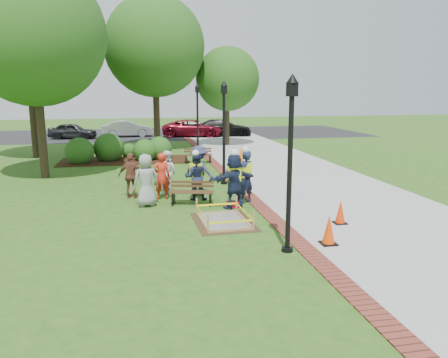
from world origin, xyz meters
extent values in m
plane|color=#285116|center=(0.00, 0.00, 0.00)|extent=(100.00, 100.00, 0.00)
cube|color=#9E9E99|center=(5.00, 10.00, 0.01)|extent=(6.00, 60.00, 0.02)
cube|color=maroon|center=(1.75, 10.00, 0.01)|extent=(0.50, 60.00, 0.03)
cube|color=#381E0F|center=(-3.00, 12.00, 0.02)|extent=(7.00, 3.00, 0.05)
cube|color=black|center=(0.00, 27.00, 0.00)|extent=(36.00, 12.00, 0.01)
cube|color=#47331E|center=(0.18, -0.33, 0.00)|extent=(1.77, 2.35, 0.01)
cube|color=gray|center=(0.18, -0.33, 0.02)|extent=(1.26, 1.84, 0.04)
cube|color=tan|center=(0.18, -0.33, 0.04)|extent=(1.38, 1.96, 0.08)
cube|color=tan|center=(0.18, -0.33, 0.28)|extent=(1.41, 1.99, 0.55)
cube|color=yellow|center=(0.18, -0.33, 0.30)|extent=(1.36, 1.94, 0.06)
cube|color=#4F2E1B|center=(-0.50, 1.87, 0.45)|extent=(1.54, 0.77, 0.04)
cube|color=#4F2E1B|center=(-0.44, 2.10, 0.68)|extent=(1.45, 0.39, 0.24)
cube|color=black|center=(-0.50, 1.87, 0.22)|extent=(1.42, 0.80, 0.43)
cube|color=#54341C|center=(0.90, 10.46, 0.45)|extent=(1.51, 0.53, 0.04)
cube|color=#54341C|center=(0.92, 10.69, 0.68)|extent=(1.48, 0.14, 0.24)
cube|color=black|center=(0.90, 10.46, 0.22)|extent=(1.37, 0.58, 0.43)
cube|color=black|center=(2.43, -2.76, 0.03)|extent=(0.40, 0.40, 0.05)
cone|color=#F04207|center=(2.43, -2.76, 0.42)|extent=(0.32, 0.32, 0.74)
cube|color=black|center=(3.52, -1.18, 0.02)|extent=(0.36, 0.36, 0.05)
cone|color=#EF3207|center=(3.52, -1.18, 0.38)|extent=(0.29, 0.29, 0.67)
cube|color=black|center=(3.25, 10.37, 0.03)|extent=(0.40, 0.40, 0.05)
cone|color=#FF6408|center=(3.25, 10.37, 0.42)|extent=(0.32, 0.32, 0.74)
cube|color=maroon|center=(0.80, 1.20, 0.11)|extent=(0.44, 0.25, 0.21)
cylinder|color=black|center=(1.25, -3.00, 1.90)|extent=(0.12, 0.12, 3.80)
cube|color=black|center=(1.25, -3.00, 3.90)|extent=(0.22, 0.22, 0.32)
cone|color=black|center=(1.25, -3.00, 4.15)|extent=(0.28, 0.28, 0.22)
cylinder|color=black|center=(1.25, -3.00, 0.05)|extent=(0.28, 0.28, 0.10)
cylinder|color=black|center=(1.25, 5.00, 1.90)|extent=(0.12, 0.12, 3.80)
cube|color=black|center=(1.25, 5.00, 3.90)|extent=(0.22, 0.22, 0.32)
cone|color=black|center=(1.25, 5.00, 4.15)|extent=(0.28, 0.28, 0.22)
cylinder|color=black|center=(1.25, 5.00, 0.05)|extent=(0.28, 0.28, 0.10)
cylinder|color=black|center=(1.25, 13.00, 1.90)|extent=(0.12, 0.12, 3.80)
cube|color=black|center=(1.25, 13.00, 3.90)|extent=(0.22, 0.22, 0.32)
cone|color=black|center=(1.25, 13.00, 4.15)|extent=(0.28, 0.28, 0.22)
cylinder|color=black|center=(1.25, 13.00, 0.05)|extent=(0.28, 0.28, 0.10)
cylinder|color=#3D2D1E|center=(-6.41, 7.86, 2.55)|extent=(0.36, 0.36, 5.10)
sphere|color=#224D16|center=(-6.41, 7.86, 6.19)|extent=(6.07, 6.07, 6.07)
cylinder|color=#3D2D1E|center=(-0.97, 16.49, 2.72)|extent=(0.41, 0.41, 5.43)
sphere|color=#224D16|center=(-0.97, 16.49, 6.60)|extent=(6.39, 6.39, 6.39)
cylinder|color=#3D2D1E|center=(4.02, 17.77, 1.91)|extent=(0.31, 0.31, 3.81)
sphere|color=#224D16|center=(4.02, 17.77, 4.63)|extent=(4.43, 4.43, 4.43)
cylinder|color=#3D2D1E|center=(-8.12, 14.30, 2.74)|extent=(0.37, 0.37, 5.47)
sphere|color=#224D16|center=(-8.12, 14.30, 6.64)|extent=(6.58, 6.58, 6.58)
sphere|color=#224D16|center=(-5.32, 11.48, 0.00)|extent=(1.53, 1.53, 1.53)
sphere|color=#224D16|center=(-3.85, 12.26, 0.00)|extent=(1.66, 1.66, 1.66)
sphere|color=#224D16|center=(-1.88, 11.82, 0.00)|extent=(1.31, 1.31, 1.31)
sphere|color=#224D16|center=(-1.06, 12.24, 0.00)|extent=(1.41, 1.41, 1.41)
sphere|color=#224D16|center=(-2.76, 13.24, 0.00)|extent=(0.90, 0.90, 0.90)
imported|color=gray|center=(-2.02, 2.00, 0.89)|extent=(0.65, 0.50, 1.79)
imported|color=red|center=(-1.45, 2.88, 0.84)|extent=(0.55, 0.36, 1.69)
imported|color=white|center=(-1.21, 3.58, 0.84)|extent=(0.63, 0.61, 1.67)
imported|color=brown|center=(-2.53, 3.21, 0.83)|extent=(0.61, 0.49, 1.65)
imported|color=#2F3353|center=(-0.05, 3.21, 0.93)|extent=(0.71, 0.67, 1.87)
imported|color=#192942|center=(0.84, 1.18, 0.92)|extent=(0.68, 0.54, 1.84)
cube|color=#C9E813|center=(0.84, 1.18, 1.18)|extent=(0.42, 0.26, 0.52)
sphere|color=white|center=(0.84, 1.18, 1.86)|extent=(0.25, 0.25, 0.25)
imported|color=#181F40|center=(1.36, 1.73, 0.92)|extent=(0.70, 0.63, 1.85)
cube|color=#C9E813|center=(1.36, 1.73, 1.19)|extent=(0.42, 0.26, 0.52)
sphere|color=white|center=(1.36, 1.73, 1.87)|extent=(0.25, 0.25, 0.25)
imported|color=#191C41|center=(-0.26, 2.52, 0.83)|extent=(0.59, 0.44, 1.66)
cube|color=#C9E813|center=(-0.26, 2.52, 1.07)|extent=(0.42, 0.26, 0.52)
sphere|color=white|center=(-0.26, 2.52, 1.69)|extent=(0.25, 0.25, 0.25)
imported|color=black|center=(-7.38, 24.33, 0.00)|extent=(2.45, 4.49, 1.39)
imported|color=#A4A3A8|center=(-3.09, 25.05, 0.00)|extent=(2.24, 4.65, 1.48)
imported|color=maroon|center=(2.40, 24.20, 0.00)|extent=(3.01, 5.13, 1.57)
imported|color=black|center=(4.95, 24.12, 0.00)|extent=(2.61, 4.93, 1.54)
camera|label=1|loc=(-2.24, -12.64, 3.89)|focal=35.00mm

